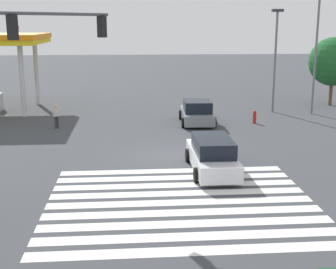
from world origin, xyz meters
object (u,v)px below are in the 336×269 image
street_light_pole_a (317,35)px  fire_hydrant (255,117)px  car_3 (197,113)px  tree_corner_b (333,62)px  car_1 (212,155)px  street_light_pole_b (276,51)px  pedestrian (56,115)px  traffic_signal_mast (14,67)px

street_light_pole_a → fire_hydrant: size_ratio=11.18×
car_3 → tree_corner_b: size_ratio=0.79×
street_light_pole_a → car_1: bearing=-126.6°
car_3 → tree_corner_b: (11.69, 6.14, 2.76)m
street_light_pole_a → fire_hydrant: (-5.03, -2.95, -5.21)m
street_light_pole_b → tree_corner_b: bearing=24.1°
tree_corner_b → car_3: bearing=-152.3°
car_1 → pedestrian: 12.58m
car_3 → traffic_signal_mast: bearing=150.8°
car_3 → fire_hydrant: bearing=-91.2°
car_1 → car_3: car_3 is taller
street_light_pole_a → fire_hydrant: bearing=-149.6°
street_light_pole_b → tree_corner_b: 6.08m
fire_hydrant → pedestrian: bearing=-177.9°
street_light_pole_b → traffic_signal_mast: bearing=-130.1°
street_light_pole_b → tree_corner_b: size_ratio=1.38×
street_light_pole_b → fire_hydrant: (-2.41, -3.92, -4.07)m
pedestrian → tree_corner_b: bearing=65.9°
car_3 → pedestrian: bearing=96.6°
car_1 → street_light_pole_b: bearing=-26.6°
traffic_signal_mast → fire_hydrant: traffic_signal_mast is taller
car_3 → street_light_pole_b: 8.16m
car_1 → tree_corner_b: 20.69m
traffic_signal_mast → fire_hydrant: (12.10, 13.31, -4.59)m
street_light_pole_a → street_light_pole_b: size_ratio=1.29×
pedestrian → street_light_pole_a: street_light_pole_a is taller
traffic_signal_mast → street_light_pole_b: size_ratio=0.95×
car_3 → tree_corner_b: bearing=-60.0°
car_3 → fire_hydrant: car_3 is taller
car_1 → car_3: bearing=-4.1°
traffic_signal_mast → tree_corner_b: traffic_signal_mast is taller
car_1 → street_light_pole_a: (9.58, 12.89, 4.89)m
car_1 → tree_corner_b: tree_corner_b is taller
traffic_signal_mast → fire_hydrant: 18.57m
traffic_signal_mast → pedestrian: bearing=48.2°
traffic_signal_mast → car_3: bearing=13.5°
car_3 → street_light_pole_a: bearing=-70.6°
street_light_pole_a → car_3: bearing=-162.9°
street_light_pole_a → fire_hydrant: 7.82m
tree_corner_b → traffic_signal_mast: bearing=-135.4°
pedestrian → street_light_pole_a: 18.79m
street_light_pole_a → street_light_pole_b: bearing=159.7°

